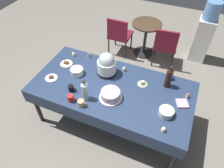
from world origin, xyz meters
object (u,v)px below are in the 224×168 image
(soda_bottle_cola, at_px, (169,77))
(water_cooler, at_px, (204,34))
(ceramic_snack_bowl, at_px, (77,71))
(coffee_mug_navy, at_px, (170,77))
(glass_salad_bowl, at_px, (166,112))
(cupcake_lemon, at_px, (188,96))
(cupcake_rose, at_px, (89,55))
(dessert_plate_cream, at_px, (66,63))
(soda_bottle_water, at_px, (85,91))
(cupcake_mint, at_px, (124,69))
(cupcake_cocoa, at_px, (164,130))
(coffee_mug_tan, at_px, (81,103))
(slow_cooker, at_px, (107,65))
(coffee_mug_black, at_px, (71,88))
(cupcake_vanilla, at_px, (74,54))
(round_cafe_table, at_px, (146,33))
(maroon_chair_left, at_px, (119,34))
(frosted_layer_cake, at_px, (111,95))
(dessert_plate_white, at_px, (51,78))
(potluck_table, at_px, (112,90))
(dessert_plate_sage, at_px, (142,84))
(coffee_mug_red, at_px, (71,98))
(maroon_chair_right, at_px, (165,44))

(soda_bottle_cola, bearing_deg, water_cooler, 79.11)
(ceramic_snack_bowl, relative_size, coffee_mug_navy, 1.56)
(ceramic_snack_bowl, bearing_deg, glass_salad_bowl, -8.93)
(cupcake_lemon, distance_m, cupcake_rose, 1.58)
(dessert_plate_cream, relative_size, soda_bottle_water, 0.60)
(cupcake_mint, height_order, water_cooler, water_cooler)
(cupcake_cocoa, height_order, water_cooler, water_cooler)
(ceramic_snack_bowl, bearing_deg, water_cooler, 52.93)
(cupcake_cocoa, xyz_separation_m, soda_bottle_water, (-1.04, 0.09, 0.11))
(coffee_mug_tan, bearing_deg, cupcake_cocoa, 2.13)
(cupcake_mint, xyz_separation_m, coffee_mug_navy, (0.65, 0.09, 0.01))
(cupcake_lemon, height_order, cupcake_rose, same)
(glass_salad_bowl, height_order, coffee_mug_tan, same)
(slow_cooker, relative_size, dessert_plate_cream, 1.85)
(soda_bottle_water, xyz_separation_m, coffee_mug_black, (-0.24, 0.04, -0.10))
(cupcake_vanilla, relative_size, round_cafe_table, 0.09)
(cupcake_cocoa, height_order, cupcake_lemon, same)
(cupcake_lemon, relative_size, coffee_mug_black, 0.59)
(coffee_mug_tan, relative_size, maroon_chair_left, 0.15)
(coffee_mug_tan, height_order, water_cooler, water_cooler)
(glass_salad_bowl, xyz_separation_m, dessert_plate_cream, (-1.61, 0.34, -0.03))
(frosted_layer_cake, height_order, soda_bottle_cola, soda_bottle_cola)
(dessert_plate_white, xyz_separation_m, cupcake_lemon, (1.84, 0.40, 0.02))
(soda_bottle_water, distance_m, water_cooler, 2.81)
(cupcake_vanilla, height_order, coffee_mug_navy, coffee_mug_navy)
(potluck_table, bearing_deg, water_cooler, 64.37)
(dessert_plate_sage, bearing_deg, cupcake_vanilla, 171.43)
(coffee_mug_black, bearing_deg, cupcake_cocoa, -5.83)
(dessert_plate_white, bearing_deg, dessert_plate_sage, 17.66)
(coffee_mug_red, height_order, maroon_chair_right, maroon_chair_right)
(slow_cooker, height_order, cupcake_lemon, slow_cooker)
(potluck_table, distance_m, maroon_chair_right, 1.73)
(dessert_plate_sage, height_order, cupcake_mint, cupcake_mint)
(round_cafe_table, bearing_deg, dessert_plate_sage, -76.06)
(cupcake_mint, xyz_separation_m, water_cooler, (1.01, 1.80, -0.19))
(potluck_table, relative_size, coffee_mug_black, 19.25)
(glass_salad_bowl, distance_m, round_cafe_table, 2.24)
(dessert_plate_sage, relative_size, water_cooler, 0.11)
(coffee_mug_tan, bearing_deg, cupcake_mint, 72.61)
(maroon_chair_left, bearing_deg, cupcake_cocoa, -56.89)
(potluck_table, distance_m, maroon_chair_left, 1.77)
(cupcake_rose, bearing_deg, soda_bottle_water, -65.06)
(cupcake_mint, bearing_deg, cupcake_vanilla, 178.99)
(cupcake_vanilla, bearing_deg, water_cooler, 43.65)
(potluck_table, height_order, cupcake_cocoa, cupcake_cocoa)
(maroon_chair_left, bearing_deg, round_cafe_table, 24.24)
(cupcake_vanilla, bearing_deg, soda_bottle_cola, -2.85)
(maroon_chair_right, bearing_deg, cupcake_rose, -129.41)
(soda_bottle_water, bearing_deg, potluck_table, 54.55)
(dessert_plate_white, distance_m, soda_bottle_cola, 1.63)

